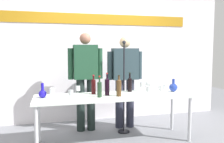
{
  "coord_description": "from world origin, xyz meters",
  "views": [
    {
      "loc": [
        -0.88,
        -3.35,
        1.4
      ],
      "look_at": [
        0.0,
        0.15,
        1.07
      ],
      "focal_mm": 37.39,
      "sensor_mm": 36.0,
      "label": 1
    }
  ],
  "objects_px": {
    "presenter_right": "(125,75)",
    "wine_glass_right_5": "(161,88)",
    "wine_bottle_3": "(130,84)",
    "wine_glass_right_2": "(142,85)",
    "wine_bottle_1": "(100,88)",
    "wine_glass_left_2": "(71,93)",
    "wine_bottle_4": "(94,86)",
    "wine_bottle_0": "(119,87)",
    "presenter_left": "(86,76)",
    "decanter_blue_left": "(43,93)",
    "wine_glass_left_1": "(78,89)",
    "display_table": "(114,99)",
    "wine_glass_left_0": "(52,91)",
    "wine_bottle_2": "(107,86)",
    "decanter_blue_right": "(173,87)",
    "wine_glass_right_0": "(148,89)",
    "wine_glass_right_4": "(165,87)",
    "wine_glass_right_1": "(147,84)",
    "microphone_stand": "(124,102)"
  },
  "relations": [
    {
      "from": "presenter_right",
      "to": "wine_glass_right_5",
      "type": "height_order",
      "value": "presenter_right"
    },
    {
      "from": "wine_bottle_3",
      "to": "wine_glass_right_2",
      "type": "relative_size",
      "value": 2.12
    },
    {
      "from": "wine_bottle_1",
      "to": "wine_glass_left_2",
      "type": "xyz_separation_m",
      "value": [
        -0.41,
        -0.1,
        -0.03
      ]
    },
    {
      "from": "wine_bottle_4",
      "to": "wine_bottle_0",
      "type": "bearing_deg",
      "value": -37.9
    },
    {
      "from": "presenter_left",
      "to": "wine_glass_right_2",
      "type": "bearing_deg",
      "value": -25.94
    },
    {
      "from": "decanter_blue_left",
      "to": "wine_glass_left_1",
      "type": "bearing_deg",
      "value": 11.35
    },
    {
      "from": "decanter_blue_left",
      "to": "wine_bottle_3",
      "type": "xyz_separation_m",
      "value": [
        1.35,
        0.16,
        0.06
      ]
    },
    {
      "from": "display_table",
      "to": "wine_glass_left_0",
      "type": "bearing_deg",
      "value": -178.9
    },
    {
      "from": "wine_bottle_2",
      "to": "wine_glass_left_2",
      "type": "height_order",
      "value": "wine_bottle_2"
    },
    {
      "from": "decanter_blue_right",
      "to": "wine_bottle_2",
      "type": "bearing_deg",
      "value": -177.52
    },
    {
      "from": "decanter_blue_right",
      "to": "wine_bottle_3",
      "type": "distance_m",
      "value": 0.71
    },
    {
      "from": "presenter_right",
      "to": "wine_glass_right_0",
      "type": "relative_size",
      "value": 11.57
    },
    {
      "from": "wine_bottle_1",
      "to": "wine_bottle_4",
      "type": "distance_m",
      "value": 0.27
    },
    {
      "from": "wine_glass_right_4",
      "to": "decanter_blue_left",
      "type": "bearing_deg",
      "value": 176.29
    },
    {
      "from": "decanter_blue_left",
      "to": "wine_glass_right_2",
      "type": "xyz_separation_m",
      "value": [
        1.56,
        0.14,
        0.04
      ]
    },
    {
      "from": "wine_bottle_0",
      "to": "wine_glass_left_2",
      "type": "relative_size",
      "value": 2.27
    },
    {
      "from": "presenter_right",
      "to": "wine_bottle_4",
      "type": "bearing_deg",
      "value": -144.91
    },
    {
      "from": "display_table",
      "to": "wine_bottle_0",
      "type": "relative_size",
      "value": 7.58
    },
    {
      "from": "decanter_blue_right",
      "to": "wine_glass_right_4",
      "type": "xyz_separation_m",
      "value": [
        -0.22,
        -0.12,
        0.03
      ]
    },
    {
      "from": "wine_bottle_4",
      "to": "wine_glass_left_0",
      "type": "bearing_deg",
      "value": -164.66
    },
    {
      "from": "wine_bottle_2",
      "to": "display_table",
      "type": "bearing_deg",
      "value": 1.29
    },
    {
      "from": "wine_bottle_0",
      "to": "wine_glass_left_1",
      "type": "bearing_deg",
      "value": 156.04
    },
    {
      "from": "wine_glass_right_5",
      "to": "wine_glass_left_0",
      "type": "bearing_deg",
      "value": 175.88
    },
    {
      "from": "wine_bottle_2",
      "to": "wine_glass_left_2",
      "type": "xyz_separation_m",
      "value": [
        -0.55,
        -0.21,
        -0.05
      ]
    },
    {
      "from": "presenter_left",
      "to": "wine_bottle_1",
      "type": "xyz_separation_m",
      "value": [
        0.1,
        -0.72,
        -0.11
      ]
    },
    {
      "from": "decanter_blue_right",
      "to": "wine_glass_right_1",
      "type": "height_order",
      "value": "decanter_blue_right"
    },
    {
      "from": "display_table",
      "to": "wine_glass_right_2",
      "type": "relative_size",
      "value": 15.94
    },
    {
      "from": "wine_bottle_3",
      "to": "microphone_stand",
      "type": "xyz_separation_m",
      "value": [
        -0.05,
        0.14,
        -0.33
      ]
    },
    {
      "from": "wine_glass_left_1",
      "to": "decanter_blue_left",
      "type": "bearing_deg",
      "value": -168.65
    },
    {
      "from": "wine_glass_left_1",
      "to": "wine_bottle_3",
      "type": "bearing_deg",
      "value": 3.99
    },
    {
      "from": "presenter_right",
      "to": "wine_bottle_1",
      "type": "height_order",
      "value": "presenter_right"
    },
    {
      "from": "wine_glass_right_2",
      "to": "wine_glass_right_4",
      "type": "xyz_separation_m",
      "value": [
        0.27,
        -0.26,
        -0.01
      ]
    },
    {
      "from": "wine_bottle_1",
      "to": "wine_glass_left_1",
      "type": "xyz_separation_m",
      "value": [
        -0.28,
        0.26,
        -0.03
      ]
    },
    {
      "from": "wine_bottle_2",
      "to": "wine_glass_right_0",
      "type": "bearing_deg",
      "value": -19.51
    },
    {
      "from": "wine_glass_left_0",
      "to": "wine_bottle_3",
      "type": "bearing_deg",
      "value": 10.38
    },
    {
      "from": "wine_glass_right_1",
      "to": "microphone_stand",
      "type": "xyz_separation_m",
      "value": [
        -0.34,
        0.19,
        -0.32
      ]
    },
    {
      "from": "presenter_left",
      "to": "wine_glass_left_0",
      "type": "distance_m",
      "value": 0.85
    },
    {
      "from": "decanter_blue_right",
      "to": "wine_glass_left_2",
      "type": "height_order",
      "value": "decanter_blue_right"
    },
    {
      "from": "decanter_blue_left",
      "to": "wine_glass_right_5",
      "type": "height_order",
      "value": "decanter_blue_left"
    },
    {
      "from": "wine_bottle_3",
      "to": "wine_glass_left_0",
      "type": "height_order",
      "value": "wine_bottle_3"
    },
    {
      "from": "wine_glass_right_1",
      "to": "wine_glass_right_2",
      "type": "bearing_deg",
      "value": 163.33
    },
    {
      "from": "display_table",
      "to": "wine_glass_left_0",
      "type": "relative_size",
      "value": 16.05
    },
    {
      "from": "decanter_blue_left",
      "to": "wine_glass_left_1",
      "type": "xyz_separation_m",
      "value": [
        0.51,
        0.1,
        0.03
      ]
    },
    {
      "from": "decanter_blue_right",
      "to": "wine_glass_left_1",
      "type": "bearing_deg",
      "value": 176.18
    },
    {
      "from": "decanter_blue_left",
      "to": "wine_glass_right_0",
      "type": "height_order",
      "value": "decanter_blue_left"
    },
    {
      "from": "wine_glass_left_0",
      "to": "microphone_stand",
      "type": "height_order",
      "value": "microphone_stand"
    },
    {
      "from": "display_table",
      "to": "decanter_blue_right",
      "type": "relative_size",
      "value": 11.39
    },
    {
      "from": "decanter_blue_right",
      "to": "wine_glass_right_1",
      "type": "bearing_deg",
      "value": 164.46
    },
    {
      "from": "wine_glass_right_5",
      "to": "decanter_blue_left",
      "type": "bearing_deg",
      "value": 174.09
    },
    {
      "from": "wine_glass_right_0",
      "to": "wine_glass_right_4",
      "type": "bearing_deg",
      "value": 21.84
    }
  ]
}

